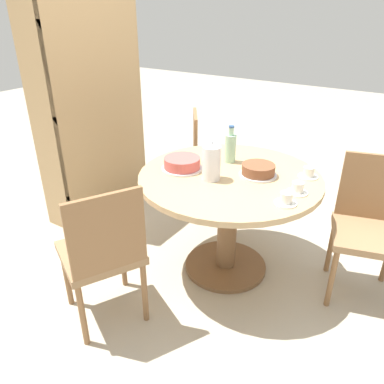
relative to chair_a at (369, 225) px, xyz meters
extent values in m
plane|color=#B2A893|center=(-0.30, 0.82, -0.48)|extent=(14.00, 14.00, 0.00)
cylinder|color=brown|center=(-0.30, 0.82, -0.47)|extent=(0.57, 0.57, 0.03)
cylinder|color=brown|center=(-0.30, 0.82, -0.12)|extent=(0.13, 0.13, 0.66)
cylinder|color=tan|center=(-0.30, 0.82, 0.23)|extent=(1.16, 1.16, 0.04)
cylinder|color=olive|center=(-0.28, 0.11, -0.27)|extent=(0.03, 0.03, 0.42)
cylinder|color=olive|center=(0.06, 0.21, -0.27)|extent=(0.03, 0.03, 0.42)
cube|color=#93704C|center=(-0.06, -0.02, -0.04)|extent=(0.52, 0.52, 0.04)
cube|color=olive|center=(0.13, 0.04, 0.19)|extent=(0.13, 0.39, 0.43)
cylinder|color=olive|center=(0.38, 1.07, -0.27)|extent=(0.03, 0.03, 0.42)
cylinder|color=olive|center=(0.67, 1.27, -0.27)|extent=(0.03, 0.03, 0.42)
cylinder|color=olive|center=(0.17, 1.37, -0.27)|extent=(0.03, 0.03, 0.42)
cylinder|color=olive|center=(0.47, 1.57, -0.27)|extent=(0.03, 0.03, 0.42)
cube|color=#93704C|center=(0.42, 1.32, -0.04)|extent=(0.58, 0.58, 0.04)
cube|color=olive|center=(0.31, 1.48, 0.19)|extent=(0.34, 0.25, 0.43)
cylinder|color=olive|center=(-0.84, 1.30, -0.27)|extent=(0.03, 0.03, 0.42)
cylinder|color=olive|center=(-1.16, 1.46, -0.27)|extent=(0.03, 0.03, 0.42)
cylinder|color=olive|center=(-1.00, 0.98, -0.27)|extent=(0.03, 0.03, 0.42)
cylinder|color=olive|center=(-1.32, 1.14, -0.27)|extent=(0.03, 0.03, 0.42)
cube|color=#93704C|center=(-1.08, 1.22, -0.04)|extent=(0.57, 0.57, 0.04)
cube|color=olive|center=(-1.17, 1.05, 0.19)|extent=(0.37, 0.20, 0.43)
cube|color=tan|center=(0.37, 2.26, 0.48)|extent=(0.04, 0.28, 1.93)
cube|color=tan|center=(-0.57, 2.26, 0.48)|extent=(0.04, 0.28, 1.93)
cube|color=tan|center=(-0.10, 2.13, 0.48)|extent=(0.98, 0.02, 1.93)
cube|color=tan|center=(-0.10, 2.26, -0.47)|extent=(0.91, 0.27, 0.04)
cube|color=tan|center=(-0.10, 2.26, 0.00)|extent=(0.91, 0.27, 0.04)
cube|color=tan|center=(-0.10, 2.26, 0.48)|extent=(0.91, 0.27, 0.04)
cube|color=tan|center=(-0.10, 2.26, 0.97)|extent=(0.91, 0.27, 0.04)
cube|color=#B72D28|center=(0.18, 2.25, -0.25)|extent=(0.34, 0.21, 0.40)
cube|color=beige|center=(-0.38, 2.25, -0.26)|extent=(0.34, 0.21, 0.37)
cube|color=#28703D|center=(0.18, 2.25, 0.20)|extent=(0.35, 0.21, 0.36)
cube|color=teal|center=(-0.38, 2.25, 0.18)|extent=(0.35, 0.21, 0.31)
cube|color=beige|center=(0.16, 2.25, 0.67)|extent=(0.38, 0.21, 0.34)
cube|color=#B72D28|center=(-0.37, 2.25, 0.66)|extent=(0.38, 0.21, 0.31)
cube|color=beige|center=(0.16, 2.25, 1.19)|extent=(0.40, 0.21, 0.41)
cube|color=#234793|center=(-0.36, 2.25, 1.15)|extent=(0.40, 0.21, 0.34)
cylinder|color=silver|center=(-0.42, 0.89, 0.35)|extent=(0.11, 0.11, 0.21)
cone|color=silver|center=(-0.42, 0.89, 0.47)|extent=(0.10, 0.10, 0.02)
sphere|color=silver|center=(-0.42, 0.89, 0.49)|extent=(0.02, 0.02, 0.02)
cylinder|color=#99C6A3|center=(-0.10, 0.93, 0.34)|extent=(0.07, 0.07, 0.19)
cylinder|color=#99C6A3|center=(-0.10, 0.93, 0.46)|extent=(0.03, 0.03, 0.05)
cylinder|color=#2D5184|center=(-0.10, 0.93, 0.49)|extent=(0.04, 0.04, 0.01)
cylinder|color=silver|center=(-0.39, 1.13, 0.25)|extent=(0.27, 0.27, 0.01)
cylinder|color=#C65651|center=(-0.39, 1.13, 0.29)|extent=(0.24, 0.24, 0.07)
cylinder|color=silver|center=(-0.21, 0.67, 0.25)|extent=(0.24, 0.24, 0.01)
cylinder|color=brown|center=(-0.21, 0.67, 0.29)|extent=(0.21, 0.21, 0.06)
cylinder|color=white|center=(-0.06, 0.40, 0.25)|extent=(0.12, 0.12, 0.01)
cylinder|color=silver|center=(-0.06, 0.40, 0.28)|extent=(0.07, 0.07, 0.06)
cylinder|color=white|center=(-0.47, 0.39, 0.25)|extent=(0.12, 0.12, 0.01)
cylinder|color=silver|center=(-0.47, 0.39, 0.28)|extent=(0.07, 0.07, 0.06)
cylinder|color=white|center=(-0.31, 0.38, 0.25)|extent=(0.12, 0.12, 0.01)
cylinder|color=silver|center=(-0.31, 0.38, 0.28)|extent=(0.07, 0.07, 0.06)
camera|label=1|loc=(-2.24, -0.17, 1.21)|focal=35.00mm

